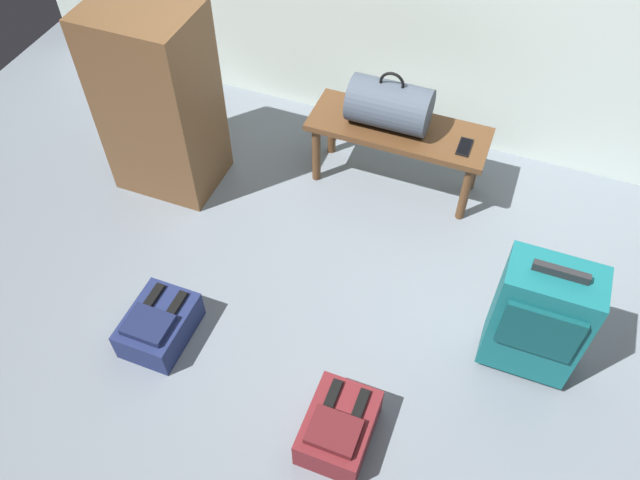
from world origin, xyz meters
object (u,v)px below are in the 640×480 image
Objects in this scene: suitcase_upright_teal at (539,319)px; backpack_maroon at (339,427)px; duffel_bag_slate at (390,105)px; side_cabinet at (159,102)px; bench at (398,136)px; backpack_navy at (159,325)px; cell_phone at (465,147)px.

suitcase_upright_teal reaches higher than backpack_maroon.
side_cabinet reaches higher than duffel_bag_slate.
bench reaches higher than backpack_navy.
bench is at bearing 0.00° from duffel_bag_slate.
bench is 2.27× the size of duffel_bag_slate.
bench is 2.63× the size of backpack_navy.
side_cabinet is (-1.62, -0.38, 0.12)m from cell_phone.
duffel_bag_slate is 3.06× the size of cell_phone.
backpack_navy is 1.22m from side_cabinet.
cell_phone is at bearing 121.08° from suitcase_upright_teal.
backpack_maroon is 1.00× the size of backpack_navy.
side_cabinet reaches higher than bench.
duffel_bag_slate is at bearing 64.61° from backpack_navy.
side_cabinet is at bearing -160.62° from duffel_bag_slate.
duffel_bag_slate is at bearing 19.38° from side_cabinet.
side_cabinet reaches higher than suitcase_upright_teal.
bench is 0.21m from duffel_bag_slate.
side_cabinet is (-1.49, 1.19, 0.46)m from backpack_maroon.
suitcase_upright_teal is at bearing 44.41° from backpack_maroon.
suitcase_upright_teal is at bearing -45.72° from bench.
backpack_navy is at bearing -163.55° from suitcase_upright_teal.
side_cabinet is (-0.50, 1.02, 0.46)m from backpack_navy.
suitcase_upright_teal reaches higher than backpack_navy.
cell_phone is (0.44, -0.04, -0.13)m from duffel_bag_slate.
suitcase_upright_teal is at bearing -13.72° from side_cabinet.
duffel_bag_slate is 1.16× the size of backpack_maroon.
duffel_bag_slate is at bearing -180.00° from bench.
cell_phone is 0.38× the size of backpack_navy.
backpack_maroon is (0.31, -1.61, -0.46)m from duffel_bag_slate.
suitcase_upright_teal reaches higher than cell_phone.
suitcase_upright_teal is 0.99m from backpack_maroon.
duffel_bag_slate is 1.70m from backpack_maroon.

